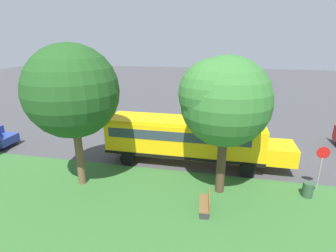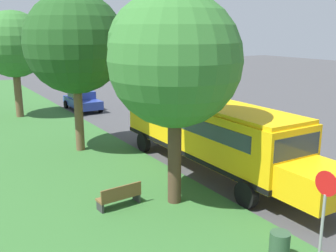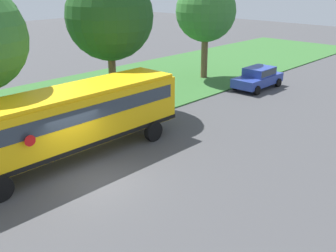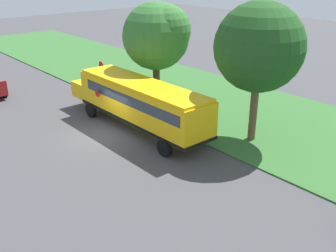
# 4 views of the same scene
# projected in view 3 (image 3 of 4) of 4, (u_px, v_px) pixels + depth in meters

# --- Properties ---
(ground_plane) EXTENTS (120.00, 120.00, 0.00)m
(ground_plane) POSITION_uv_depth(u_px,v_px,m) (96.00, 181.00, 15.89)
(ground_plane) COLOR #424244
(school_bus) EXTENTS (2.84, 12.42, 3.16)m
(school_bus) POSITION_uv_depth(u_px,v_px,m) (69.00, 118.00, 17.25)
(school_bus) COLOR yellow
(school_bus) RESTS_ON ground
(car_blue_nearest) EXTENTS (2.02, 4.40, 1.56)m
(car_blue_nearest) POSITION_uv_depth(u_px,v_px,m) (258.00, 77.00, 28.84)
(car_blue_nearest) COLOR #283D93
(car_blue_nearest) RESTS_ON ground
(oak_tree_roadside_mid) EXTENTS (5.05, 5.05, 8.15)m
(oak_tree_roadside_mid) POSITION_uv_depth(u_px,v_px,m) (111.00, 16.00, 22.40)
(oak_tree_roadside_mid) COLOR brown
(oak_tree_roadside_mid) RESTS_ON ground
(oak_tree_far_end) EXTENTS (4.66, 4.66, 7.61)m
(oak_tree_far_end) POSITION_uv_depth(u_px,v_px,m) (208.00, 12.00, 30.25)
(oak_tree_far_end) COLOR brown
(oak_tree_far_end) RESTS_ON ground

